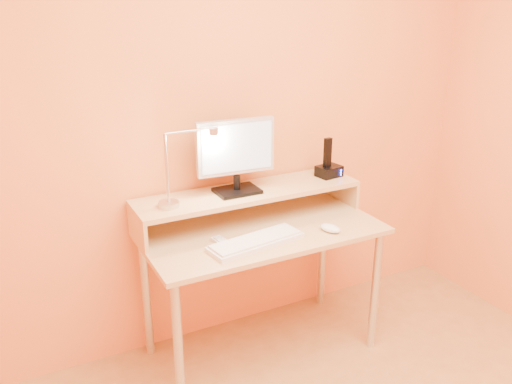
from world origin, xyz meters
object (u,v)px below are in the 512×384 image
phone_dock (329,171)px  remote_control (226,245)px  lamp_base (169,204)px  mouse (330,228)px  monitor_panel (236,147)px  keyboard (256,242)px

phone_dock → remote_control: bearing=-169.2°
lamp_base → mouse: bearing=-22.4°
monitor_panel → mouse: size_ratio=3.57×
monitor_panel → keyboard: bearing=-93.7°
keyboard → phone_dock: bearing=17.2°
phone_dock → remote_control: phone_dock is taller
mouse → remote_control: bearing=151.3°
remote_control → monitor_panel: bearing=49.0°
lamp_base → phone_dock: phone_dock is taller
mouse → remote_control: (-0.53, 0.08, -0.01)m
monitor_panel → phone_dock: 0.60m
lamp_base → keyboard: (0.33, -0.26, -0.16)m
phone_dock → keyboard: (-0.60, -0.29, -0.18)m
monitor_panel → lamp_base: 0.44m
phone_dock → remote_control: size_ratio=0.66×
remote_control → phone_dock: bearing=12.1°
remote_control → lamp_base: bearing=124.8°
monitor_panel → keyboard: 0.49m
phone_dock → mouse: phone_dock is taller
monitor_panel → remote_control: 0.50m
phone_dock → keyboard: size_ratio=0.28×
mouse → monitor_panel: bearing=116.0°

